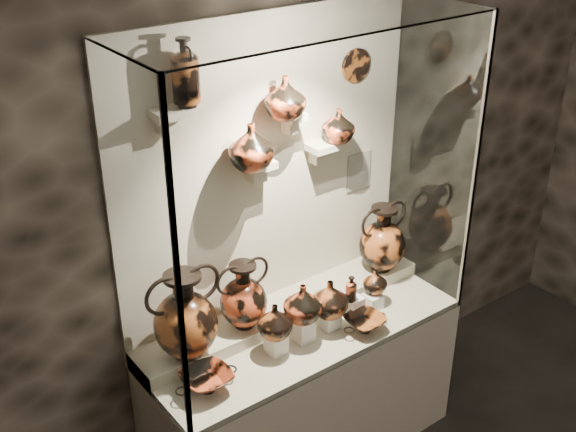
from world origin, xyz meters
The scene contains 36 objects.
wall_back centered at (0.00, 2.50, 1.60)m, with size 5.00×0.02×3.20m, color black.
plinth centered at (0.00, 2.18, 0.40)m, with size 1.70×0.60×0.80m, color beige.
front_tier centered at (0.00, 2.18, 0.82)m, with size 1.68×0.58×0.03m, color #B8AC8F.
rear_tier centered at (0.00, 2.35, 0.85)m, with size 1.70×0.25×0.10m, color #B8AC8F.
back_panel centered at (0.00, 2.50, 1.60)m, with size 1.70×0.03×1.60m, color beige.
glass_front centered at (0.00, 1.88, 1.60)m, with size 1.70×0.01×1.60m, color white.
glass_left centered at (-0.85, 2.18, 1.60)m, with size 0.01×0.60×1.60m, color white.
glass_right centered at (0.85, 2.18, 1.60)m, with size 0.01×0.60×1.60m, color white.
glass_top centered at (0.00, 2.18, 2.40)m, with size 1.70×0.60×0.01m, color white.
frame_post_left centered at (-0.84, 1.89, 1.60)m, with size 0.02×0.02×1.60m, color gray.
frame_post_right centered at (0.84, 1.89, 1.60)m, with size 0.02×0.02×1.60m, color gray.
pedestal_a centered at (-0.22, 2.13, 0.88)m, with size 0.09×0.09×0.10m, color white.
pedestal_b centered at (-0.05, 2.13, 0.90)m, with size 0.09×0.09×0.13m, color white.
pedestal_c centered at (0.12, 2.13, 0.88)m, with size 0.09×0.09×0.09m, color white.
pedestal_d centered at (0.28, 2.13, 0.89)m, with size 0.09×0.09×0.12m, color white.
pedestal_e centered at (0.42, 2.13, 0.87)m, with size 0.09×0.09×0.08m, color white.
bracket_ul centered at (-0.55, 2.42, 2.05)m, with size 0.14×0.12×0.04m, color beige.
bracket_ca centered at (-0.10, 2.42, 1.70)m, with size 0.14×0.12×0.04m, color beige.
bracket_cb centered at (0.10, 2.42, 1.90)m, with size 0.10×0.12×0.04m, color beige.
bracket_cc centered at (0.28, 2.42, 1.70)m, with size 0.14×0.12×0.04m, color beige.
amphora_left centered at (-0.62, 2.29, 1.12)m, with size 0.36×0.36×0.45m, color #9E4A1E, non-canonical shape.
amphora_mid centered at (-0.27, 2.33, 1.08)m, with size 0.29×0.29×0.36m, color #C64722, non-canonical shape.
amphora_right centered at (0.65, 2.31, 1.10)m, with size 0.31×0.31×0.39m, color #9E4A1E, non-canonical shape.
jug_a centered at (-0.23, 2.12, 1.02)m, with size 0.17×0.17×0.18m, color #9E4A1E.
jug_b centered at (-0.07, 2.12, 1.06)m, with size 0.19×0.19×0.20m, color #C64722.
jug_c centered at (0.10, 2.11, 1.02)m, with size 0.19×0.19×0.20m, color #9E4A1E.
jug_e centered at (0.45, 2.15, 0.98)m, with size 0.13×0.13×0.14m, color #9E4A1E.
lekythos_small centered at (0.25, 2.11, 1.03)m, with size 0.07×0.07×0.16m, color #C64722, non-canonical shape.
kylix_left centered at (-0.63, 2.09, 0.89)m, with size 0.29×0.25×0.12m, color #C64722, non-canonical shape.
kylix_right centered at (0.24, 2.00, 0.88)m, with size 0.26×0.22×0.10m, color #9E4A1E, non-canonical shape.
lekythos_tall centered at (-0.47, 2.41, 2.23)m, with size 0.13×0.13×0.32m, color #9E4A1E, non-canonical shape.
ovoid_vase_a centered at (-0.18, 2.36, 1.83)m, with size 0.21×0.21×0.22m, color #C64722.
ovoid_vase_b centered at (0.02, 2.37, 2.02)m, with size 0.20×0.20×0.20m, color #C64722.
ovoid_vase_c centered at (0.36, 2.39, 1.80)m, with size 0.17×0.17×0.17m, color #C64722.
wall_plate centered at (0.53, 2.47, 2.06)m, with size 0.17×0.17×0.02m, color #974A1D.
info_placard centered at (0.59, 2.47, 1.46)m, with size 0.16×0.01×0.22m, color beige.
Camera 1 is at (-1.88, -0.18, 3.05)m, focal length 45.00 mm.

